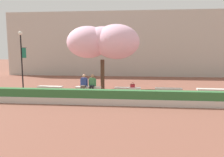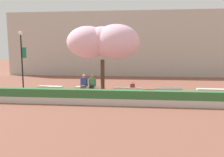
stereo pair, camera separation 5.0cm
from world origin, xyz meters
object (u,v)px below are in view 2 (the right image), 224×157
object	(u,v)px
person_seated_left	(84,83)
stone_bench_near_east	(168,90)
person_seated_right	(92,83)
cherry_tree_main	(103,42)
handbag	(133,85)
stone_bench_west_end	(50,88)
lamp_post_with_banner	(22,55)
stone_bench_near_west	(88,89)
stone_bench_east_end	(211,91)
stone_bench_center	(128,90)

from	to	relation	value
person_seated_left	stone_bench_near_east	bearing A→B (deg)	0.55
person_seated_right	cherry_tree_main	bearing A→B (deg)	73.92
handbag	stone_bench_west_end	bearing A→B (deg)	-179.80
stone_bench_west_end	lamp_post_with_banner	world-z (taller)	lamp_post_with_banner
stone_bench_near_west	person_seated_right	size ratio (longest dim) A/B	1.33
stone_bench_east_end	person_seated_left	size ratio (longest dim) A/B	1.33
handbag	person_seated_left	bearing A→B (deg)	-178.71
person_seated_right	stone_bench_west_end	bearing A→B (deg)	178.95
person_seated_left	lamp_post_with_banner	distance (m)	4.99
stone_bench_near_east	lamp_post_with_banner	size ratio (longest dim) A/B	0.41
stone_bench_center	cherry_tree_main	distance (m)	4.04
stone_bench_near_west	lamp_post_with_banner	bearing A→B (deg)	172.58
lamp_post_with_banner	person_seated_left	bearing A→B (deg)	-8.53
stone_bench_east_end	person_seated_left	xyz separation A→B (m)	(-8.18, -0.05, 0.40)
stone_bench_near_west	stone_bench_east_end	world-z (taller)	same
stone_bench_near_west	handbag	bearing A→B (deg)	0.38
person_seated_right	handbag	xyz separation A→B (m)	(2.67, 0.07, -0.12)
stone_bench_east_end	cherry_tree_main	distance (m)	7.97
stone_bench_west_end	handbag	bearing A→B (deg)	0.20
person_seated_left	stone_bench_center	bearing A→B (deg)	1.05
stone_bench_near_west	person_seated_right	world-z (taller)	person_seated_right
stone_bench_center	stone_bench_east_end	size ratio (longest dim) A/B	1.00
stone_bench_west_end	stone_bench_near_west	size ratio (longest dim) A/B	1.00
stone_bench_center	lamp_post_with_banner	bearing A→B (deg)	175.16
stone_bench_center	handbag	distance (m)	0.42
stone_bench_west_end	stone_bench_near_west	bearing A→B (deg)	0.00
stone_bench_east_end	person_seated_left	bearing A→B (deg)	-179.63
stone_bench_center	lamp_post_with_banner	size ratio (longest dim) A/B	0.41
stone_bench_center	lamp_post_with_banner	world-z (taller)	lamp_post_with_banner
stone_bench_west_end	person_seated_left	world-z (taller)	person_seated_left
stone_bench_west_end	cherry_tree_main	bearing A→B (deg)	26.14
stone_bench_center	stone_bench_east_end	distance (m)	5.26
stone_bench_near_east	lamp_post_with_banner	world-z (taller)	lamp_post_with_banner
cherry_tree_main	stone_bench_east_end	bearing A→B (deg)	-13.25
person_seated_left	lamp_post_with_banner	xyz separation A→B (m)	(-4.60, 0.69, 1.81)
stone_bench_west_end	handbag	distance (m)	5.59
stone_bench_near_west	person_seated_left	xyz separation A→B (m)	(-0.28, -0.05, 0.40)
stone_bench_center	handbag	size ratio (longest dim) A/B	5.07
stone_bench_west_end	stone_bench_near_east	size ratio (longest dim) A/B	1.00
stone_bench_east_end	person_seated_right	size ratio (longest dim) A/B	1.33
stone_bench_near_west	stone_bench_west_end	bearing A→B (deg)	180.00
stone_bench_east_end	handbag	xyz separation A→B (m)	(-4.94, 0.02, 0.28)
handbag	cherry_tree_main	size ratio (longest dim) A/B	0.06
person_seated_right	lamp_post_with_banner	size ratio (longest dim) A/B	0.31
stone_bench_center	cherry_tree_main	bearing A→B (deg)	137.83
person_seated_left	cherry_tree_main	xyz separation A→B (m)	(1.07, 1.73, 2.78)
stone_bench_west_end	stone_bench_near_east	world-z (taller)	same
stone_bench_west_end	stone_bench_near_east	distance (m)	7.90
handbag	cherry_tree_main	bearing A→B (deg)	142.64
stone_bench_center	person_seated_right	bearing A→B (deg)	-178.69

